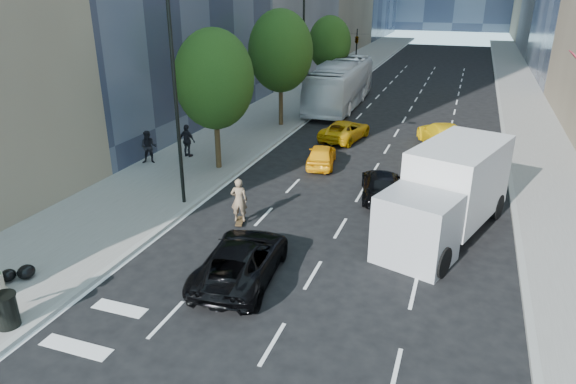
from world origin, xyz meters
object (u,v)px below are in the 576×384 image
at_px(city_bus, 341,84).
at_px(box_truck, 448,192).
at_px(black_sedan_lincoln, 242,260).
at_px(black_sedan_mercedes, 381,184).
at_px(trash_can, 6,311).
at_px(skateboarder, 239,203).

relative_size(city_bus, box_truck, 1.67).
height_order(black_sedan_lincoln, box_truck, box_truck).
height_order(black_sedan_mercedes, box_truck, box_truck).
height_order(box_truck, trash_can, box_truck).
height_order(skateboarder, black_sedan_mercedes, skateboarder).
distance_m(black_sedan_lincoln, city_bus, 28.22).
bearing_deg(skateboarder, city_bus, -102.58).
xyz_separation_m(city_bus, trash_can, (-1.80, -32.98, -1.21)).
xyz_separation_m(black_sedan_mercedes, box_truck, (3.13, -3.08, 1.19)).
height_order(city_bus, trash_can, city_bus).
bearing_deg(trash_can, city_bus, 86.88).
relative_size(black_sedan_lincoln, box_truck, 0.64).
bearing_deg(black_sedan_mercedes, skateboarder, 32.31).
bearing_deg(trash_can, skateboarder, 69.30).
distance_m(skateboarder, trash_can, 9.63).
bearing_deg(black_sedan_lincoln, skateboarder, -70.01).
relative_size(skateboarder, city_bus, 0.14).
distance_m(black_sedan_lincoln, black_sedan_mercedes, 9.57).
bearing_deg(skateboarder, trash_can, 52.91).
relative_size(black_sedan_lincoln, black_sedan_mercedes, 1.15).
height_order(city_bus, box_truck, city_bus).
height_order(black_sedan_lincoln, black_sedan_mercedes, black_sedan_lincoln).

